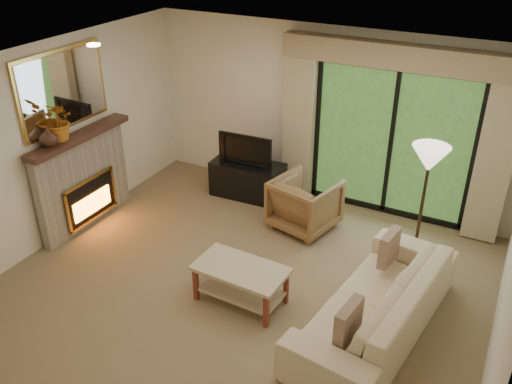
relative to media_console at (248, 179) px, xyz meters
The scene contains 21 objects.
floor 2.21m from the media_console, 62.73° to the right, with size 5.50×5.50×0.00m, color olive.
ceiling 3.20m from the media_console, 62.73° to the right, with size 5.50×5.50×0.00m, color white.
wall_back 1.54m from the media_console, 28.68° to the left, with size 5.00×5.00×0.00m, color beige.
wall_front 4.68m from the media_console, 77.27° to the right, with size 5.00×5.00×0.00m, color beige.
wall_left 2.81m from the media_console, 131.82° to the right, with size 5.00×5.00×0.00m, color beige.
fireplace 2.42m from the media_console, 132.87° to the right, with size 0.24×1.70×1.37m, color gray, non-canonical shape.
mirror 2.96m from the media_console, 134.33° to the right, with size 0.07×1.45×1.02m, color gold, non-canonical shape.
sliding_door 2.22m from the media_console, 14.00° to the left, with size 2.26×0.10×2.16m, color black, non-canonical shape.
curtain_left 1.20m from the media_console, 30.76° to the left, with size 0.45×0.18×2.35m, color tan.
curtain_right 3.50m from the media_console, ahead, with size 0.45×0.18×2.35m, color tan.
cornice 2.89m from the media_console, 11.56° to the left, with size 3.20×0.24×0.32m, color #A08661.
media_console is the anchor object (origin of this frame).
tv 0.52m from the media_console, 90.00° to the right, with size 0.85×0.11×0.49m, color black.
armchair 1.23m from the media_console, 21.50° to the right, with size 0.80×0.82×0.75m, color brown.
sofa 3.29m from the media_console, 37.52° to the right, with size 2.45×0.96×0.71m, color #CDB58C.
pillow_near 3.72m from the media_console, 46.97° to the right, with size 0.11×0.41×0.41m, color brown.
pillow_far 2.86m from the media_console, 27.21° to the right, with size 0.10×0.39×0.39m, color brown.
coffee_table 2.53m from the media_console, 63.43° to the right, with size 1.04×0.57×0.47m, color tan, non-canonical shape.
floor_lamp 2.84m from the media_console, 13.14° to the right, with size 0.44×0.44×1.63m, color beige, non-canonical shape.
vase 2.99m from the media_console, 126.07° to the right, with size 0.24×0.24×0.25m, color #3F241B.
branches 2.91m from the media_console, 128.64° to the right, with size 0.47×0.41×0.52m, color #B26719.
Camera 1 is at (2.54, -4.57, 4.07)m, focal length 38.00 mm.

